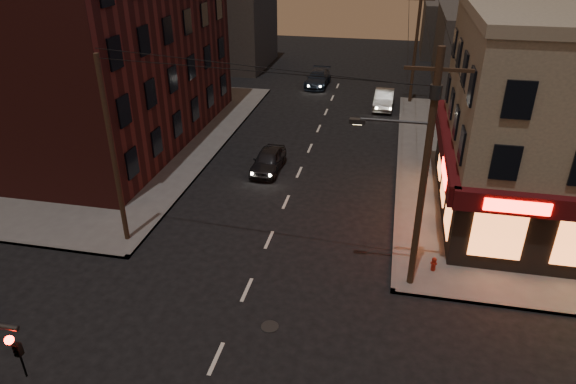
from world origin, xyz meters
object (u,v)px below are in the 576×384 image
(sedan_near, at_px, (268,160))
(sedan_far, at_px, (318,79))
(fire_hydrant, at_px, (434,263))
(sedan_mid, at_px, (384,99))

(sedan_near, xyz_separation_m, sedan_far, (0.06, 19.73, 0.02))
(sedan_near, distance_m, fire_hydrant, 13.28)
(sedan_mid, height_order, fire_hydrant, sedan_mid)
(sedan_mid, bearing_deg, fire_hydrant, -80.63)
(sedan_mid, relative_size, fire_hydrant, 6.78)
(sedan_far, relative_size, fire_hydrant, 7.45)
(sedan_far, distance_m, fire_hydrant, 30.33)
(sedan_near, height_order, sedan_mid, sedan_mid)
(sedan_near, bearing_deg, sedan_far, 90.97)
(sedan_near, xyz_separation_m, fire_hydrant, (9.76, -9.00, -0.19))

